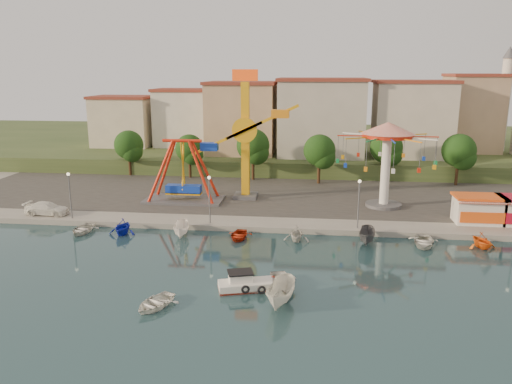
# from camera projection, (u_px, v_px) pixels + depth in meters

# --- Properties ---
(ground) EXTENTS (200.00, 200.00, 0.00)m
(ground) POSITION_uv_depth(u_px,v_px,m) (273.00, 279.00, 41.67)
(ground) COLOR #142F37
(ground) RESTS_ON ground
(quay_deck) EXTENTS (200.00, 100.00, 0.60)m
(quay_deck) POSITION_uv_depth(u_px,v_px,m) (298.00, 155.00, 101.44)
(quay_deck) COLOR #9E998E
(quay_deck) RESTS_ON ground
(asphalt_pad) EXTENTS (90.00, 28.00, 0.01)m
(asphalt_pad) POSITION_uv_depth(u_px,v_px,m) (290.00, 189.00, 70.48)
(asphalt_pad) COLOR #4C4944
(asphalt_pad) RESTS_ON quay_deck
(hill_terrace) EXTENTS (200.00, 60.00, 3.00)m
(hill_terrace) POSITION_uv_depth(u_px,v_px,m) (299.00, 145.00, 105.98)
(hill_terrace) COLOR #384C26
(hill_terrace) RESTS_ON ground
(pirate_ship_ride) EXTENTS (10.00, 5.00, 8.00)m
(pirate_ship_ride) POSITION_uv_depth(u_px,v_px,m) (183.00, 172.00, 63.34)
(pirate_ship_ride) COLOR #59595E
(pirate_ship_ride) RESTS_ON quay_deck
(kamikaze_tower) EXTENTS (9.20, 3.10, 16.50)m
(kamikaze_tower) POSITION_uv_depth(u_px,v_px,m) (249.00, 140.00, 63.79)
(kamikaze_tower) COLOR #59595E
(kamikaze_tower) RESTS_ON quay_deck
(wave_swinger) EXTENTS (11.60, 11.60, 10.40)m
(wave_swinger) POSITION_uv_depth(u_px,v_px,m) (387.00, 145.00, 59.84)
(wave_swinger) COLOR #59595E
(wave_swinger) RESTS_ON quay_deck
(booth_left) EXTENTS (5.40, 3.78, 3.08)m
(booth_left) POSITION_uv_depth(u_px,v_px,m) (478.00, 209.00, 54.69)
(booth_left) COLOR white
(booth_left) RESTS_ON quay_deck
(lamp_post_0) EXTENTS (0.14, 0.14, 5.00)m
(lamp_post_0) POSITION_uv_depth(u_px,v_px,m) (70.00, 197.00, 56.17)
(lamp_post_0) COLOR #59595E
(lamp_post_0) RESTS_ON quay_deck
(lamp_post_1) EXTENTS (0.14, 0.14, 5.00)m
(lamp_post_1) POSITION_uv_depth(u_px,v_px,m) (210.00, 201.00, 54.38)
(lamp_post_1) COLOR #59595E
(lamp_post_1) RESTS_ON quay_deck
(lamp_post_2) EXTENTS (0.14, 0.14, 5.00)m
(lamp_post_2) POSITION_uv_depth(u_px,v_px,m) (358.00, 205.00, 52.59)
(lamp_post_2) COLOR #59595E
(lamp_post_2) RESTS_ON quay_deck
(tree_0) EXTENTS (4.60, 4.60, 7.19)m
(tree_0) POSITION_uv_depth(u_px,v_px,m) (129.00, 145.00, 78.98)
(tree_0) COLOR #382314
(tree_0) RESTS_ON quay_deck
(tree_1) EXTENTS (4.35, 4.35, 6.80)m
(tree_1) POSITION_uv_depth(u_px,v_px,m) (189.00, 149.00, 77.21)
(tree_1) COLOR #382314
(tree_1) RESTS_ON quay_deck
(tree_2) EXTENTS (5.02, 5.02, 7.85)m
(tree_2) POSITION_uv_depth(u_px,v_px,m) (253.00, 145.00, 75.51)
(tree_2) COLOR #382314
(tree_2) RESTS_ON quay_deck
(tree_3) EXTENTS (4.68, 4.68, 7.32)m
(tree_3) POSITION_uv_depth(u_px,v_px,m) (319.00, 150.00, 73.08)
(tree_3) COLOR #382314
(tree_3) RESTS_ON quay_deck
(tree_4) EXTENTS (4.86, 4.86, 7.60)m
(tree_4) POSITION_uv_depth(u_px,v_px,m) (386.00, 147.00, 74.80)
(tree_4) COLOR #382314
(tree_4) RESTS_ON quay_deck
(tree_5) EXTENTS (4.83, 4.83, 7.54)m
(tree_5) POSITION_uv_depth(u_px,v_px,m) (459.00, 151.00, 71.93)
(tree_5) COLOR #382314
(tree_5) RESTS_ON quay_deck
(building_0) EXTENTS (9.26, 9.53, 11.87)m
(building_0) POSITION_uv_depth(u_px,v_px,m) (106.00, 117.00, 87.76)
(building_0) COLOR beige
(building_0) RESTS_ON hill_terrace
(building_1) EXTENTS (12.33, 9.01, 8.63)m
(building_1) POSITION_uv_depth(u_px,v_px,m) (181.00, 124.00, 91.92)
(building_1) COLOR silver
(building_1) RESTS_ON hill_terrace
(building_2) EXTENTS (11.95, 9.28, 11.23)m
(building_2) POSITION_uv_depth(u_px,v_px,m) (252.00, 118.00, 90.70)
(building_2) COLOR tan
(building_2) RESTS_ON hill_terrace
(building_3) EXTENTS (12.59, 10.50, 9.20)m
(building_3) POSITION_uv_depth(u_px,v_px,m) (328.00, 126.00, 86.35)
(building_3) COLOR beige
(building_3) RESTS_ON hill_terrace
(building_4) EXTENTS (10.75, 9.23, 9.24)m
(building_4) POSITION_uv_depth(u_px,v_px,m) (405.00, 125.00, 88.12)
(building_4) COLOR beige
(building_4) RESTS_ON hill_terrace
(building_5) EXTENTS (12.77, 10.96, 11.21)m
(building_5) POSITION_uv_depth(u_px,v_px,m) (487.00, 121.00, 84.59)
(building_5) COLOR tan
(building_5) RESTS_ON hill_terrace
(minaret) EXTENTS (2.80, 2.80, 18.00)m
(minaret) POSITION_uv_depth(u_px,v_px,m) (505.00, 97.00, 86.79)
(minaret) COLOR silver
(minaret) RESTS_ON hill_terrace
(cabin_motorboat) EXTENTS (4.79, 2.92, 1.58)m
(cabin_motorboat) POSITION_uv_depth(u_px,v_px,m) (246.00, 284.00, 39.56)
(cabin_motorboat) COLOR white
(cabin_motorboat) RESTS_ON ground
(rowboat_a) EXTENTS (3.87, 4.74, 0.86)m
(rowboat_a) POSITION_uv_depth(u_px,v_px,m) (281.00, 283.00, 39.87)
(rowboat_a) COLOR silver
(rowboat_a) RESTS_ON ground
(rowboat_b) EXTENTS (3.75, 4.31, 0.75)m
(rowboat_b) POSITION_uv_depth(u_px,v_px,m) (155.00, 303.00, 36.54)
(rowboat_b) COLOR white
(rowboat_b) RESTS_ON ground
(skiff) EXTENTS (2.55, 4.93, 1.81)m
(skiff) POSITION_uv_depth(u_px,v_px,m) (281.00, 294.00, 36.80)
(skiff) COLOR white
(skiff) RESTS_ON ground
(van) EXTENTS (5.06, 2.06, 1.47)m
(van) POSITION_uv_depth(u_px,v_px,m) (47.00, 209.00, 57.95)
(van) COLOR white
(van) RESTS_ON quay_deck
(moored_boat_0) EXTENTS (2.80, 3.83, 0.78)m
(moored_boat_0) POSITION_uv_depth(u_px,v_px,m) (82.00, 229.00, 53.43)
(moored_boat_0) COLOR silver
(moored_boat_0) RESTS_ON ground
(moored_boat_1) EXTENTS (2.84, 3.28, 1.72)m
(moored_boat_1) POSITION_uv_depth(u_px,v_px,m) (122.00, 227.00, 52.81)
(moored_boat_1) COLOR #1424B7
(moored_boat_1) RESTS_ON ground
(moored_boat_2) EXTENTS (2.10, 4.22, 1.56)m
(moored_boat_2) POSITION_uv_depth(u_px,v_px,m) (182.00, 229.00, 52.11)
(moored_boat_2) COLOR white
(moored_boat_2) RESTS_ON ground
(moored_boat_3) EXTENTS (2.68, 3.64, 0.73)m
(moored_boat_3) POSITION_uv_depth(u_px,v_px,m) (239.00, 235.00, 51.53)
(moored_boat_3) COLOR #B6290E
(moored_boat_3) RESTS_ON ground
(moored_boat_4) EXTENTS (2.86, 3.24, 1.60)m
(moored_boat_4) POSITION_uv_depth(u_px,v_px,m) (297.00, 233.00, 50.76)
(moored_boat_4) COLOR silver
(moored_boat_4) RESTS_ON ground
(moored_boat_5) EXTENTS (2.17, 4.29, 1.58)m
(moored_boat_5) POSITION_uv_depth(u_px,v_px,m) (367.00, 236.00, 49.97)
(moored_boat_5) COLOR #4F4E53
(moored_boat_5) RESTS_ON ground
(moored_boat_6) EXTENTS (3.67, 4.61, 0.86)m
(moored_boat_6) POSITION_uv_depth(u_px,v_px,m) (424.00, 242.00, 49.44)
(moored_boat_6) COLOR silver
(moored_boat_6) RESTS_ON ground
(moored_boat_7) EXTENTS (3.38, 3.65, 1.58)m
(moored_boat_7) POSITION_uv_depth(u_px,v_px,m) (482.00, 240.00, 48.73)
(moored_boat_7) COLOR orange
(moored_boat_7) RESTS_ON ground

